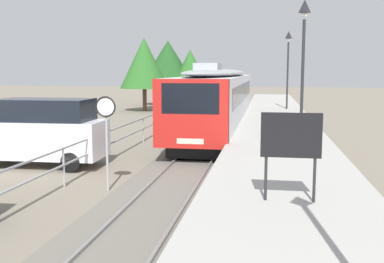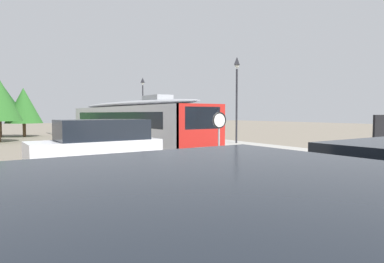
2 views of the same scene
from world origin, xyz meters
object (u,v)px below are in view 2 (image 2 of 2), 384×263
platform_lamp_mid_platform (237,83)px  parked_van_white (97,151)px  commuter_train (128,121)px  platform_notice_board (382,129)px  speed_limit_sign (219,130)px  parked_hatchback_blue (182,203)px  platform_lamp_far_end (143,94)px

platform_lamp_mid_platform → parked_van_white: 10.59m
commuter_train → platform_lamp_mid_platform: bearing=-62.0°
platform_notice_board → speed_limit_sign: speed_limit_sign is taller
commuter_train → platform_notice_board: 17.27m
platform_notice_board → commuter_train: bearing=100.8°
speed_limit_sign → parked_hatchback_blue: (-3.82, -3.61, -1.33)m
platform_lamp_mid_platform → parked_hatchback_blue: platform_lamp_mid_platform is taller
commuter_train → platform_lamp_mid_platform: size_ratio=3.75×
platform_lamp_mid_platform → platform_lamp_far_end: same height
platform_lamp_mid_platform → commuter_train: bearing=118.0°
platform_lamp_mid_platform → platform_lamp_far_end: (0.00, 14.00, 0.00)m
platform_lamp_mid_platform → parked_hatchback_blue: (-9.76, -9.54, -3.83)m
commuter_train → parked_van_white: size_ratio=4.06×
platform_lamp_far_end → speed_limit_sign: (-5.94, -19.93, -2.50)m
commuter_train → speed_limit_sign: (-1.84, -13.63, -0.02)m
platform_lamp_far_end → parked_hatchback_blue: 25.77m
platform_lamp_far_end → parked_van_white: (-9.62, -16.92, -3.33)m
parked_hatchback_blue → commuter_train: bearing=71.8°
commuter_train → platform_lamp_far_end: (4.10, 6.29, 2.47)m
parked_hatchback_blue → parked_van_white: 6.64m
platform_notice_board → parked_van_white: bearing=144.1°
platform_lamp_far_end → parked_hatchback_blue: platform_lamp_far_end is taller
parked_hatchback_blue → speed_limit_sign: bearing=43.4°
parked_hatchback_blue → platform_lamp_mid_platform: bearing=44.4°
platform_notice_board → parked_van_white: platform_notice_board is taller
platform_notice_board → parked_hatchback_blue: size_ratio=0.44×
platform_lamp_mid_platform → platform_notice_board: 9.62m
commuter_train → parked_hatchback_blue: size_ratio=4.92×
commuter_train → platform_lamp_far_end: bearing=56.9°
platform_lamp_mid_platform → parked_hatchback_blue: 14.18m
platform_lamp_far_end → speed_limit_sign: bearing=-106.6°
platform_lamp_far_end → parked_hatchback_blue: (-9.76, -23.54, -3.83)m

